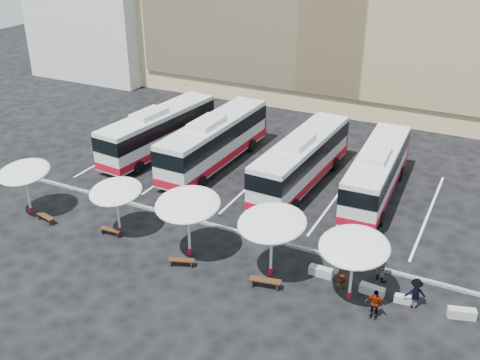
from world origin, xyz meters
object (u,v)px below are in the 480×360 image
at_px(bus_1, 215,140).
at_px(sunshade_3, 272,223).
at_px(wood_bench_3, 265,282).
at_px(conc_bench_2, 405,300).
at_px(passenger_2, 375,304).
at_px(passenger_3, 415,293).
at_px(conc_bench_1, 372,290).
at_px(sunshade_0, 24,172).
at_px(wood_bench_1, 111,231).
at_px(wood_bench_2, 181,261).
at_px(wood_bench_0, 46,217).
at_px(conc_bench_0, 321,272).
at_px(bus_3, 377,171).
at_px(sunshade_2, 188,205).
at_px(passenger_1, 382,265).
at_px(sunshade_1, 116,192).
at_px(bus_2, 302,159).
at_px(conc_bench_3, 462,313).
at_px(sunshade_4, 354,247).
at_px(passenger_0, 342,277).
at_px(bus_0, 159,130).

relative_size(bus_1, sunshade_3, 2.85).
relative_size(sunshade_3, wood_bench_3, 2.57).
xyz_separation_m(conc_bench_2, passenger_2, (-1.13, -1.76, 0.58)).
bearing_deg(passenger_3, conc_bench_1, -24.93).
height_order(bus_1, sunshade_0, bus_1).
xyz_separation_m(wood_bench_1, wood_bench_2, (5.48, -0.84, 0.01)).
relative_size(wood_bench_1, wood_bench_3, 0.82).
height_order(sunshade_3, wood_bench_0, sunshade_3).
bearing_deg(conc_bench_2, sunshade_0, -176.26).
bearing_deg(conc_bench_0, bus_3, 88.84).
relative_size(sunshade_2, wood_bench_1, 2.91).
relative_size(sunshade_2, passenger_1, 2.27).
bearing_deg(bus_3, wood_bench_0, -146.51).
height_order(sunshade_0, passenger_1, sunshade_0).
bearing_deg(passenger_1, sunshade_2, 45.38).
xyz_separation_m(sunshade_1, wood_bench_1, (-0.29, -0.51, -2.44)).
distance_m(bus_1, passenger_3, 19.89).
bearing_deg(bus_2, sunshade_1, -121.69).
height_order(conc_bench_0, conc_bench_3, conc_bench_3).
bearing_deg(conc_bench_0, sunshade_0, -174.39).
height_order(sunshade_4, passenger_1, sunshade_4).
distance_m(bus_3, passenger_0, 11.16).
xyz_separation_m(wood_bench_2, passenger_2, (10.46, 0.51, 0.45)).
distance_m(conc_bench_3, passenger_3, 2.30).
distance_m(wood_bench_1, passenger_2, 15.95).
bearing_deg(wood_bench_3, wood_bench_1, 176.93).
relative_size(conc_bench_2, passenger_3, 0.66).
bearing_deg(bus_1, wood_bench_0, -111.32).
xyz_separation_m(wood_bench_1, passenger_3, (17.51, 1.32, 0.48)).
relative_size(sunshade_2, wood_bench_3, 2.39).
height_order(bus_0, bus_2, bus_2).
height_order(wood_bench_1, conc_bench_3, conc_bench_3).
bearing_deg(bus_2, conc_bench_3, -37.13).
xyz_separation_m(bus_1, conc_bench_1, (14.80, -10.39, -1.76)).
relative_size(bus_1, wood_bench_3, 7.33).
relative_size(wood_bench_1, conc_bench_2, 1.31).
relative_size(sunshade_1, wood_bench_2, 2.29).
distance_m(bus_3, wood_bench_3, 12.97).
relative_size(passenger_0, passenger_3, 0.96).
xyz_separation_m(bus_0, wood_bench_3, (14.80, -12.41, -1.52)).
bearing_deg(sunshade_2, passenger_1, 13.70).
bearing_deg(conc_bench_1, sunshade_4, -136.84).
bearing_deg(sunshade_4, sunshade_3, 178.75).
bearing_deg(wood_bench_2, sunshade_4, 8.59).
height_order(wood_bench_0, passenger_1, passenger_1).
height_order(bus_0, bus_1, bus_1).
relative_size(sunshade_0, conc_bench_0, 2.65).
bearing_deg(sunshade_1, conc_bench_0, 5.75).
xyz_separation_m(sunshade_0, conc_bench_0, (18.90, 1.86, -2.64)).
bearing_deg(wood_bench_0, conc_bench_1, 5.53).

